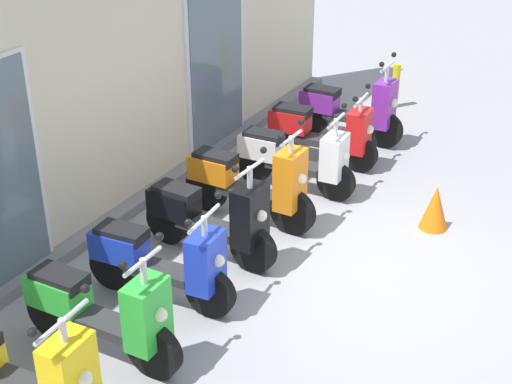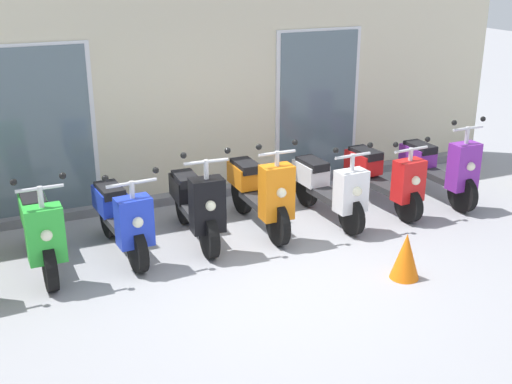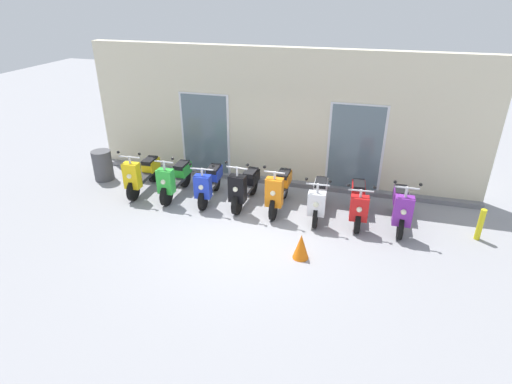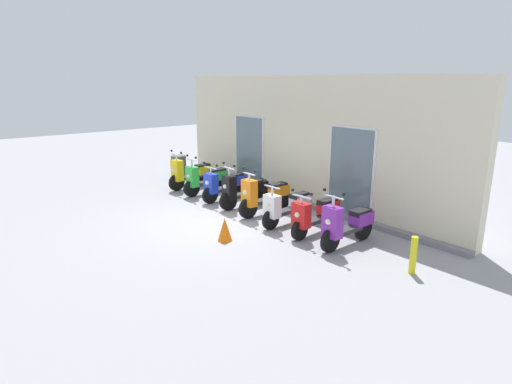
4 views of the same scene
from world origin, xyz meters
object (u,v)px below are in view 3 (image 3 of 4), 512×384
at_px(trash_bin, 103,165).
at_px(scooter_blue, 209,183).
at_px(scooter_white, 319,197).
at_px(scooter_orange, 279,189).
at_px(scooter_green, 175,179).
at_px(scooter_yellow, 142,173).
at_px(scooter_red, 358,202).
at_px(scooter_purple, 401,206).
at_px(traffic_cone, 301,246).
at_px(scooter_black, 245,186).
at_px(curb_bollard, 480,224).

bearing_deg(trash_bin, scooter_blue, -6.11).
bearing_deg(scooter_white, scooter_orange, 174.94).
relative_size(scooter_green, scooter_orange, 0.96).
relative_size(scooter_yellow, scooter_red, 1.08).
distance_m(scooter_blue, scooter_purple, 4.50).
bearing_deg(scooter_green, traffic_cone, -27.22).
distance_m(scooter_green, trash_bin, 2.38).
relative_size(scooter_black, trash_bin, 1.96).
bearing_deg(scooter_black, curb_bollard, -1.94).
bearing_deg(scooter_black, traffic_cone, -47.26).
relative_size(scooter_blue, scooter_white, 0.99).
distance_m(scooter_white, trash_bin, 5.98).
height_order(scooter_black, scooter_white, scooter_black).
distance_m(scooter_yellow, scooter_red, 5.42).
relative_size(scooter_green, curb_bollard, 2.28).
xyz_separation_m(scooter_white, traffic_cone, (-0.07, -1.78, -0.20)).
xyz_separation_m(scooter_yellow, traffic_cone, (4.47, -1.84, -0.24)).
xyz_separation_m(scooter_red, curb_bollard, (2.50, -0.13, -0.11)).
bearing_deg(scooter_red, scooter_yellow, 179.83).
xyz_separation_m(scooter_purple, trash_bin, (-7.76, 0.41, -0.08)).
bearing_deg(scooter_yellow, scooter_purple, -0.41).
distance_m(scooter_purple, curb_bollard, 1.60).
height_order(scooter_yellow, trash_bin, scooter_yellow).
xyz_separation_m(scooter_green, scooter_red, (4.49, 0.00, -0.01)).
relative_size(scooter_red, traffic_cone, 2.98).
bearing_deg(scooter_orange, scooter_red, -1.43).
bearing_deg(scooter_purple, scooter_black, 178.82).
bearing_deg(traffic_cone, scooter_black, 132.74).
relative_size(scooter_green, traffic_cone, 3.07).
bearing_deg(scooter_orange, scooter_white, -5.06).
xyz_separation_m(scooter_yellow, scooter_green, (0.93, -0.02, -0.03)).
bearing_deg(scooter_blue, scooter_purple, -0.84).
bearing_deg(scooter_orange, traffic_cone, -64.90).
bearing_deg(traffic_cone, curb_bollard, 26.07).
height_order(scooter_green, scooter_black, scooter_black).
relative_size(scooter_red, curb_bollard, 2.22).
relative_size(scooter_black, scooter_red, 1.03).
height_order(scooter_black, curb_bollard, scooter_black).
xyz_separation_m(scooter_purple, traffic_cone, (-1.87, -1.79, -0.23)).
height_order(scooter_red, trash_bin, scooter_red).
bearing_deg(scooter_white, scooter_green, 179.43).
height_order(scooter_purple, trash_bin, scooter_purple).
bearing_deg(scooter_white, scooter_yellow, 179.32).
bearing_deg(traffic_cone, scooter_green, 152.78).
xyz_separation_m(scooter_green, scooter_orange, (2.67, 0.05, 0.04)).
height_order(scooter_white, scooter_purple, scooter_purple).
distance_m(scooter_green, scooter_purple, 5.41).
bearing_deg(trash_bin, scooter_orange, -3.86).
distance_m(scooter_black, scooter_red, 2.68).
height_order(traffic_cone, curb_bollard, curb_bollard).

